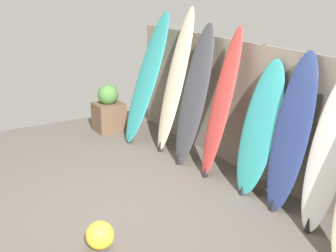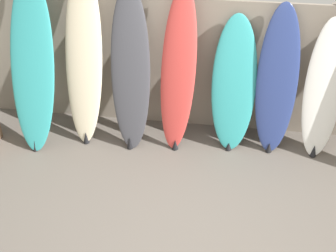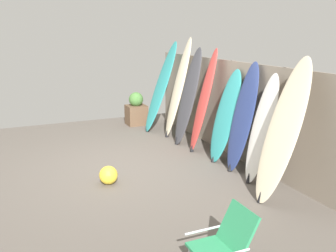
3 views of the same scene
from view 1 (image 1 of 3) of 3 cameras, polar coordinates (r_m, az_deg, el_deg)
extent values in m
plane|color=#5B544C|center=(5.58, -5.19, -10.35)|extent=(7.68, 7.68, 0.00)
cube|color=gray|center=(6.30, 11.11, 1.54)|extent=(6.08, 0.04, 1.80)
cylinder|color=slate|center=(8.60, -1.64, 6.19)|extent=(0.10, 0.10, 1.80)
cylinder|color=slate|center=(7.41, 3.89, 4.27)|extent=(0.10, 0.10, 1.80)
cylinder|color=slate|center=(6.33, 11.38, 1.60)|extent=(0.10, 0.10, 1.80)
ellipsoid|color=teal|center=(7.64, -2.56, 5.91)|extent=(0.58, 0.86, 2.11)
cone|color=black|center=(7.75, -4.77, -1.48)|extent=(0.08, 0.08, 0.14)
ellipsoid|color=beige|center=(7.20, 0.92, 5.60)|extent=(0.51, 0.68, 2.22)
cone|color=black|center=(7.34, -0.96, -2.43)|extent=(0.08, 0.08, 0.16)
ellipsoid|color=#38383D|center=(6.71, 3.24, 3.81)|extent=(0.56, 0.67, 2.02)
cone|color=black|center=(6.85, 1.30, -3.93)|extent=(0.08, 0.08, 0.17)
ellipsoid|color=#D13D38|center=(6.27, 6.56, 2.80)|extent=(0.51, 0.62, 2.03)
cone|color=black|center=(6.44, 4.56, -5.57)|extent=(0.08, 0.08, 0.14)
ellipsoid|color=teal|center=(5.86, 11.13, -0.24)|extent=(0.58, 0.57, 1.69)
cone|color=black|center=(6.01, 9.03, -7.73)|extent=(0.08, 0.08, 0.10)
ellipsoid|color=navy|center=(5.50, 14.82, -0.80)|extent=(0.52, 0.52, 1.86)
cone|color=black|center=(5.68, 12.63, -9.37)|extent=(0.08, 0.08, 0.13)
ellipsoid|color=white|center=(5.15, 18.92, -3.23)|extent=(0.46, 0.46, 1.73)
cone|color=black|center=(5.33, 16.70, -11.41)|extent=(0.08, 0.08, 0.17)
cube|color=brown|center=(8.37, -7.22, 1.13)|extent=(0.45, 0.49, 0.50)
sphere|color=#487838|center=(8.26, -7.32, 3.81)|extent=(0.36, 0.36, 0.36)
sphere|color=yellow|center=(4.87, -8.30, -13.04)|extent=(0.29, 0.29, 0.29)
camera|label=2|loc=(4.56, -52.75, 26.27)|focal=50.00mm
camera|label=3|loc=(1.54, 137.78, -23.94)|focal=40.00mm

